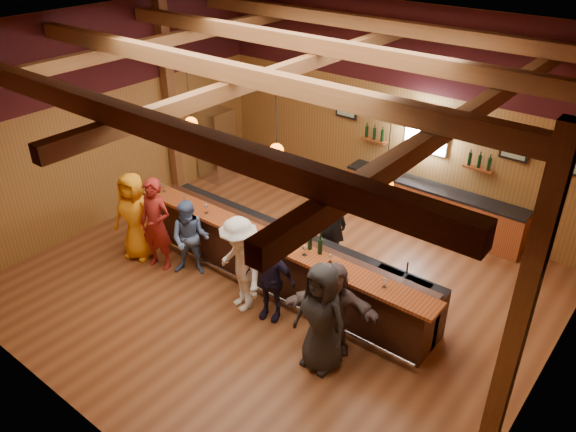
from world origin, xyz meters
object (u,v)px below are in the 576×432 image
(customer_redvest, at_px, (156,224))
(customer_navy, at_px, (270,280))
(stainless_fridge, at_px, (216,145))
(customer_brown, at_px, (333,308))
(bartender, at_px, (332,220))
(bar_counter, at_px, (284,259))
(customer_white, at_px, (240,265))
(customer_dark, at_px, (321,318))
(back_bar_cabinet, at_px, (431,207))
(customer_orange, at_px, (135,216))
(bottle_a, at_px, (310,242))
(customer_denim, at_px, (190,239))
(ice_bucket, at_px, (278,232))

(customer_redvest, relative_size, customer_navy, 1.22)
(stainless_fridge, distance_m, customer_redvest, 3.98)
(stainless_fridge, distance_m, customer_brown, 6.69)
(bartender, bearing_deg, bar_counter, 88.87)
(customer_white, bearing_deg, stainless_fridge, 157.87)
(customer_brown, height_order, customer_dark, customer_dark)
(back_bar_cabinet, relative_size, customer_navy, 2.65)
(bar_counter, distance_m, customer_orange, 3.04)
(bar_counter, relative_size, customer_orange, 3.50)
(bar_counter, distance_m, customer_navy, 1.01)
(back_bar_cabinet, distance_m, bottle_a, 3.85)
(customer_brown, bearing_deg, customer_dark, -102.25)
(customer_brown, height_order, bartender, bartender)
(customer_denim, relative_size, customer_dark, 0.84)
(bar_counter, bearing_deg, customer_brown, -27.80)
(customer_orange, bearing_deg, bartender, 20.69)
(back_bar_cabinet, relative_size, customer_dark, 2.21)
(bartender, bearing_deg, bottle_a, 119.78)
(bottle_a, bearing_deg, bar_counter, 166.43)
(bar_counter, xyz_separation_m, customer_orange, (-2.82, -1.08, 0.38))
(customer_orange, distance_m, customer_redvest, 0.60)
(bar_counter, relative_size, customer_brown, 3.95)
(customer_orange, xyz_separation_m, bartender, (3.07, 2.24, 0.01))
(back_bar_cabinet, bearing_deg, customer_redvest, -126.36)
(customer_denim, bearing_deg, customer_dark, -39.77)
(stainless_fridge, relative_size, customer_orange, 1.00)
(customer_redvest, distance_m, customer_white, 2.09)
(stainless_fridge, height_order, customer_brown, stainless_fridge)
(stainless_fridge, bearing_deg, customer_brown, -29.92)
(back_bar_cabinet, bearing_deg, bar_counter, -108.34)
(bar_counter, relative_size, ice_bucket, 27.64)
(customer_white, distance_m, ice_bucket, 0.88)
(customer_white, bearing_deg, bartender, 98.83)
(customer_orange, relative_size, customer_redvest, 0.97)
(customer_orange, relative_size, ice_bucket, 7.89)
(back_bar_cabinet, height_order, customer_brown, customer_brown)
(bottle_a, bearing_deg, customer_white, -134.91)
(customer_navy, bearing_deg, ice_bucket, 102.22)
(customer_white, relative_size, bartender, 0.97)
(back_bar_cabinet, bearing_deg, bottle_a, -97.31)
(stainless_fridge, bearing_deg, bartender, -16.41)
(customer_brown, distance_m, ice_bucket, 1.81)
(ice_bucket, bearing_deg, customer_white, -103.17)
(customer_white, bearing_deg, customer_brown, 22.70)
(stainless_fridge, relative_size, customer_redvest, 0.97)
(stainless_fridge, xyz_separation_m, customer_denim, (2.56, -3.27, -0.14))
(customer_brown, bearing_deg, stainless_fridge, 128.14)
(stainless_fridge, relative_size, ice_bucket, 7.90)
(customer_redvest, xyz_separation_m, ice_bucket, (2.27, 0.83, 0.30))
(customer_denim, relative_size, bottle_a, 4.28)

